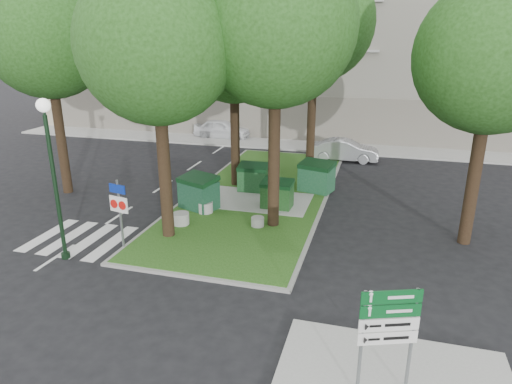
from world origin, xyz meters
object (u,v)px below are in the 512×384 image
(dumpster_d, at_px, (317,177))
(litter_bin, at_px, (311,177))
(bollard_right, at_px, (258,222))
(bollard_mid, at_px, (205,207))
(tree_median_near_left, at_px, (158,29))
(traffic_sign_pole, at_px, (119,205))
(dumpster_c, at_px, (277,194))
(car_silver, at_px, (345,150))
(car_white, at_px, (222,129))
(tree_median_near_right, at_px, (279,8))
(directional_sign, at_px, (388,326))
(tree_median_mid, at_px, (236,39))
(dumpster_a, at_px, (199,192))
(bollard_left, at_px, (181,219))
(tree_street_left, at_px, (47,23))
(tree_street_right, at_px, (499,40))
(dumpster_b, at_px, (253,178))
(street_lamp, at_px, (52,162))
(tree_median_far, at_px, (318,10))

(dumpster_d, xyz_separation_m, litter_bin, (-0.38, 0.95, -0.31))
(bollard_right, bearing_deg, bollard_mid, 161.90)
(tree_median_near_left, xyz_separation_m, traffic_sign_pole, (-1.21, -1.35, -5.68))
(dumpster_c, distance_m, car_silver, 9.33)
(traffic_sign_pole, xyz_separation_m, car_white, (-2.84, 18.29, -0.93))
(tree_median_near_right, height_order, directional_sign, tree_median_near_right)
(litter_bin, bearing_deg, tree_median_mid, -164.93)
(dumpster_a, distance_m, directional_sign, 11.89)
(dumpster_a, bearing_deg, directional_sign, -26.87)
(car_white, bearing_deg, directional_sign, -151.10)
(bollard_left, xyz_separation_m, car_white, (-3.97, 15.94, 0.35))
(litter_bin, bearing_deg, tree_street_left, -160.29)
(tree_street_left, distance_m, litter_bin, 13.72)
(bollard_right, xyz_separation_m, litter_bin, (1.16, 5.82, 0.21))
(tree_street_right, relative_size, car_silver, 2.56)
(dumpster_a, relative_size, traffic_sign_pole, 0.74)
(litter_bin, height_order, car_white, car_white)
(dumpster_c, relative_size, car_silver, 0.34)
(tree_median_near_right, relative_size, tree_median_mid, 1.15)
(traffic_sign_pole, bearing_deg, dumpster_b, 80.23)
(litter_bin, distance_m, street_lamp, 12.36)
(tree_street_right, bearing_deg, car_silver, 117.03)
(tree_street_left, distance_m, dumpster_d, 13.64)
(tree_street_right, xyz_separation_m, car_white, (-14.54, 14.44, -6.28))
(street_lamp, bearing_deg, tree_median_mid, 70.33)
(dumpster_c, bearing_deg, traffic_sign_pole, -127.72)
(directional_sign, bearing_deg, litter_bin, 84.35)
(dumpster_c, xyz_separation_m, street_lamp, (-5.84, -6.34, 2.65))
(tree_median_near_left, relative_size, bollard_left, 16.37)
(tree_median_far, bearing_deg, tree_street_left, -150.72)
(tree_street_left, relative_size, dumpster_a, 5.86)
(tree_median_far, height_order, traffic_sign_pole, tree_median_far)
(tree_street_right, bearing_deg, dumpster_d, 146.67)
(tree_median_far, relative_size, traffic_sign_pole, 4.69)
(tree_median_far, distance_m, car_silver, 8.54)
(tree_street_left, relative_size, traffic_sign_pole, 4.32)
(tree_median_near_right, xyz_separation_m, bollard_left, (-3.57, -1.00, -7.64))
(dumpster_b, relative_size, bollard_mid, 2.30)
(car_white, bearing_deg, bollard_right, -153.70)
(bollard_right, bearing_deg, tree_street_right, 6.53)
(tree_median_far, relative_size, bollard_mid, 18.94)
(dumpster_a, bearing_deg, dumpster_d, 61.45)
(tree_median_near_right, xyz_separation_m, dumpster_c, (-0.38, 1.84, -7.28))
(street_lamp, relative_size, car_silver, 1.36)
(dumpster_a, distance_m, dumpster_c, 3.35)
(bollard_right, bearing_deg, dumpster_c, 83.47)
(traffic_sign_pole, bearing_deg, tree_street_left, 151.31)
(dumpster_a, xyz_separation_m, street_lamp, (-2.64, -5.36, 2.53))
(tree_median_near_left, xyz_separation_m, car_silver, (5.17, 12.94, -6.67))
(tree_median_near_right, bearing_deg, dumpster_a, 166.43)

